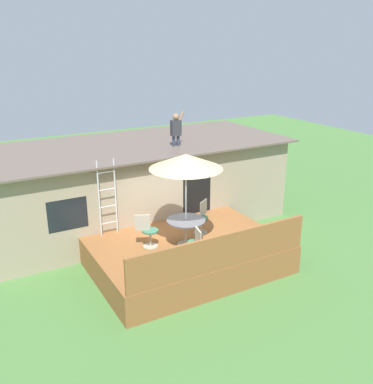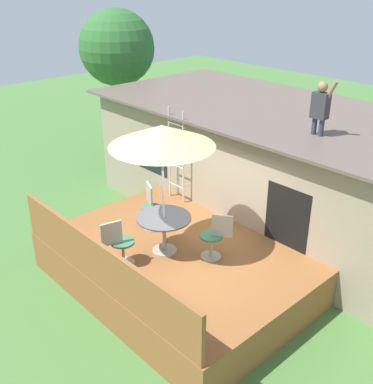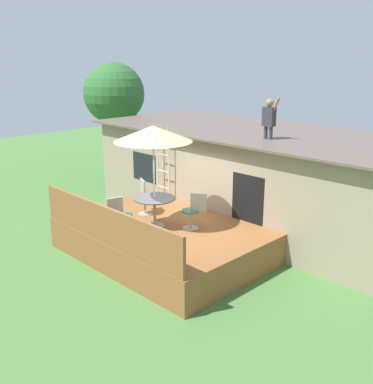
{
  "view_description": "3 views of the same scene",
  "coord_description": "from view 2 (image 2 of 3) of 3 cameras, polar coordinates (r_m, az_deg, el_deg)",
  "views": [
    {
      "loc": [
        -5.33,
        -9.55,
        6.02
      ],
      "look_at": [
        0.42,
        0.68,
        1.94
      ],
      "focal_mm": 40.57,
      "sensor_mm": 36.0,
      "label": 1
    },
    {
      "loc": [
        5.85,
        -5.25,
        5.74
      ],
      "look_at": [
        -0.35,
        0.49,
        1.74
      ],
      "focal_mm": 43.86,
      "sensor_mm": 36.0,
      "label": 2
    },
    {
      "loc": [
        8.07,
        -7.34,
        4.92
      ],
      "look_at": [
        -0.1,
        0.81,
        1.47
      ],
      "focal_mm": 42.65,
      "sensor_mm": 36.0,
      "label": 3
    }
  ],
  "objects": [
    {
      "name": "patio_chair_right",
      "position": [
        8.79,
        3.5,
        -5.42
      ],
      "size": [
        0.56,
        0.46,
        0.92
      ],
      "rotation": [
        0.0,
        0.0,
        -2.55
      ],
      "color": "#A59E8C",
      "rests_on": "deck"
    },
    {
      "name": "patio_umbrella",
      "position": [
        8.2,
        -3.0,
        6.84
      ],
      "size": [
        1.9,
        1.9,
        2.54
      ],
      "color": "silver",
      "rests_on": "deck"
    },
    {
      "name": "patio_chair_near",
      "position": [
        8.65,
        -8.23,
        -6.19
      ],
      "size": [
        0.44,
        0.61,
        0.92
      ],
      "rotation": [
        0.0,
        0.0,
        1.35
      ],
      "color": "#A59E8C",
      "rests_on": "deck"
    },
    {
      "name": "deck",
      "position": [
        9.5,
        -0.77,
        -8.88
      ],
      "size": [
        5.09,
        3.76,
        0.8
      ],
      "primitive_type": "cube",
      "color": "brown",
      "rests_on": "ground"
    },
    {
      "name": "person_figure",
      "position": [
        9.47,
        16.04,
        10.17
      ],
      "size": [
        0.47,
        0.2,
        1.11
      ],
      "color": "#33384C",
      "rests_on": "house"
    },
    {
      "name": "backyard_tree",
      "position": [
        16.13,
        -8.46,
        16.89
      ],
      "size": [
        2.47,
        2.47,
        4.7
      ],
      "color": "brown",
      "rests_on": "ground"
    },
    {
      "name": "step_ladder",
      "position": [
        10.77,
        -1.25,
        4.43
      ],
      "size": [
        0.52,
        0.04,
        2.2
      ],
      "color": "silver",
      "rests_on": "deck"
    },
    {
      "name": "patio_table",
      "position": [
        8.91,
        -2.75,
        -3.96
      ],
      "size": [
        1.04,
        1.04,
        0.74
      ],
      "color": "#A59E8C",
      "rests_on": "deck"
    },
    {
      "name": "house",
      "position": [
        11.46,
        12.68,
        2.48
      ],
      "size": [
        10.5,
        4.5,
        2.81
      ],
      "color": "gray",
      "rests_on": "ground"
    },
    {
      "name": "ground_plane",
      "position": [
        9.73,
        -0.75,
        -10.83
      ],
      "size": [
        40.0,
        40.0,
        0.0
      ],
      "primitive_type": "plane",
      "color": "#477538"
    },
    {
      "name": "deck_railing",
      "position": [
        8.13,
        -10.51,
        -8.7
      ],
      "size": [
        4.99,
        0.08,
        0.9
      ],
      "primitive_type": "cube",
      "color": "brown",
      "rests_on": "deck"
    },
    {
      "name": "patio_chair_left",
      "position": [
        9.85,
        -4.32,
        -1.83
      ],
      "size": [
        0.59,
        0.44,
        0.92
      ],
      "rotation": [
        0.0,
        0.0,
        -0.44
      ],
      "color": "#A59E8C",
      "rests_on": "deck"
    }
  ]
}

